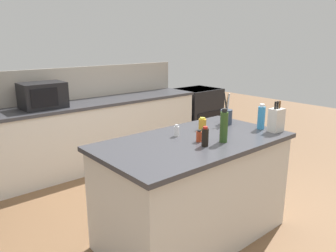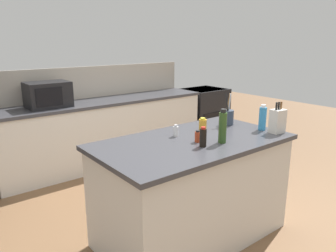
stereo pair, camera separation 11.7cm
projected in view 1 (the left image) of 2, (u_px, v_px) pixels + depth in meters
The scene contains 14 objects.
ground_plane at pixel (192, 235), 3.08m from camera, with size 14.00×14.00×0.00m, color brown.
back_counter_run at pixel (101, 132), 4.77m from camera, with size 3.11×0.66×0.94m.
wall_backsplash at pixel (88, 82), 4.82m from camera, with size 3.07×0.03×0.46m, color #B2A899.
kitchen_island at pixel (193, 189), 2.96m from camera, with size 1.72×0.95×0.94m.
range_oven at pixel (197, 113), 6.01m from camera, with size 0.76×0.65×0.92m.
microwave at pixel (43, 95), 4.11m from camera, with size 0.53×0.39×0.32m.
knife_block at pixel (276, 120), 3.06m from camera, with size 0.14×0.11×0.29m.
utensil_crock at pixel (226, 116), 3.34m from camera, with size 0.12×0.12×0.32m.
dish_soap_bottle at pixel (261, 117), 3.15m from camera, with size 0.07×0.07×0.24m.
salt_shaker at pixel (177, 131), 2.92m from camera, with size 0.05×0.05×0.11m.
honey_jar at pixel (202, 124), 3.13m from camera, with size 0.07×0.07×0.12m.
soy_sauce_bottle at pixel (205, 137), 2.65m from camera, with size 0.06×0.06×0.16m.
spice_jar_paprika at pixel (199, 136), 2.77m from camera, with size 0.05×0.05×0.10m.
olive_oil_bottle at pixel (224, 126), 2.74m from camera, with size 0.07×0.07×0.29m.
Camera 1 is at (-1.94, -1.92, 1.78)m, focal length 35.00 mm.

